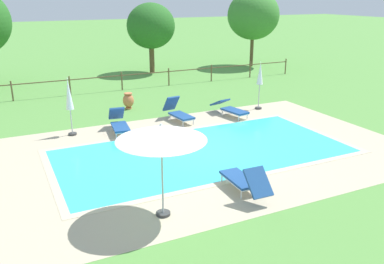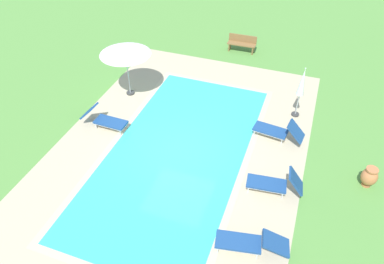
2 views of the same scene
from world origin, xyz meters
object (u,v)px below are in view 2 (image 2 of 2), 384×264
at_px(sun_lounger_north_end, 104,119).
at_px(patio_umbrella_open_foreground, 125,50).
at_px(sun_lounger_north_far, 278,131).
at_px(patio_umbrella_closed_row_west, 302,85).
at_px(terracotta_urn_near_fence, 369,177).
at_px(sun_lounger_north_mid, 249,242).
at_px(sun_lounger_north_near_steps, 275,183).
at_px(wooden_bench_lawn_side, 242,43).

height_order(sun_lounger_north_end, patio_umbrella_open_foreground, patio_umbrella_open_foreground).
distance_m(sun_lounger_north_far, patio_umbrella_closed_row_west, 2.14).
xyz_separation_m(patio_umbrella_closed_row_west, terracotta_urn_near_fence, (3.17, 2.79, -1.09)).
distance_m(sun_lounger_north_end, terracotta_urn_near_fence, 9.92).
height_order(sun_lounger_north_mid, sun_lounger_north_end, sun_lounger_north_end).
height_order(sun_lounger_north_near_steps, sun_lounger_north_far, sun_lounger_north_near_steps).
bearing_deg(sun_lounger_north_mid, wooden_bench_lawn_side, -165.23).
bearing_deg(sun_lounger_north_far, patio_umbrella_open_foreground, -97.23).
distance_m(patio_umbrella_open_foreground, wooden_bench_lawn_side, 7.06).
relative_size(sun_lounger_north_far, patio_umbrella_closed_row_west, 0.87).
distance_m(sun_lounger_north_mid, sun_lounger_north_far, 5.18).
relative_size(sun_lounger_north_mid, patio_umbrella_open_foreground, 0.89).
bearing_deg(terracotta_urn_near_fence, patio_umbrella_closed_row_west, -138.66).
distance_m(sun_lounger_north_near_steps, patio_umbrella_open_foreground, 8.21).
distance_m(sun_lounger_north_near_steps, sun_lounger_north_mid, 2.46).
distance_m(sun_lounger_north_near_steps, sun_lounger_north_end, 7.09).
height_order(sun_lounger_north_mid, wooden_bench_lawn_side, wooden_bench_lawn_side).
bearing_deg(sun_lounger_north_mid, sun_lounger_north_near_steps, 173.11).
height_order(patio_umbrella_open_foreground, wooden_bench_lawn_side, patio_umbrella_open_foreground).
bearing_deg(sun_lounger_north_far, terracotta_urn_near_fence, 66.77).
relative_size(sun_lounger_north_end, patio_umbrella_open_foreground, 0.80).
distance_m(sun_lounger_north_near_steps, sun_lounger_north_far, 2.77).
bearing_deg(patio_umbrella_closed_row_west, sun_lounger_north_end, -64.63).
bearing_deg(patio_umbrella_closed_row_west, sun_lounger_north_far, -15.62).
height_order(sun_lounger_north_near_steps, patio_umbrella_open_foreground, patio_umbrella_open_foreground).
xyz_separation_m(sun_lounger_north_end, wooden_bench_lawn_side, (-8.21, 3.61, 0.08)).
height_order(sun_lounger_north_far, wooden_bench_lawn_side, sun_lounger_north_far).
height_order(sun_lounger_north_end, wooden_bench_lawn_side, sun_lounger_north_end).
relative_size(sun_lounger_north_mid, wooden_bench_lawn_side, 1.42).
height_order(sun_lounger_north_end, terracotta_urn_near_fence, sun_lounger_north_end).
bearing_deg(patio_umbrella_open_foreground, sun_lounger_north_near_steps, 63.27).
bearing_deg(sun_lounger_north_near_steps, patio_umbrella_open_foreground, -116.73).
xyz_separation_m(patio_umbrella_open_foreground, terracotta_urn_near_fence, (2.27, 10.07, -1.76)).
height_order(sun_lounger_north_near_steps, terracotta_urn_near_fence, sun_lounger_north_near_steps).
relative_size(sun_lounger_north_mid, sun_lounger_north_far, 1.08).
bearing_deg(sun_lounger_north_end, sun_lounger_north_mid, 62.06).
height_order(sun_lounger_north_end, patio_umbrella_closed_row_west, patio_umbrella_closed_row_west).
bearing_deg(wooden_bench_lawn_side, sun_lounger_north_far, 24.69).
bearing_deg(patio_umbrella_closed_row_west, sun_lounger_north_mid, -3.45).
distance_m(sun_lounger_north_near_steps, terracotta_urn_near_fence, 3.20).
bearing_deg(sun_lounger_north_near_steps, terracotta_urn_near_fence, 114.61).
bearing_deg(terracotta_urn_near_fence, sun_lounger_north_near_steps, -65.39).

